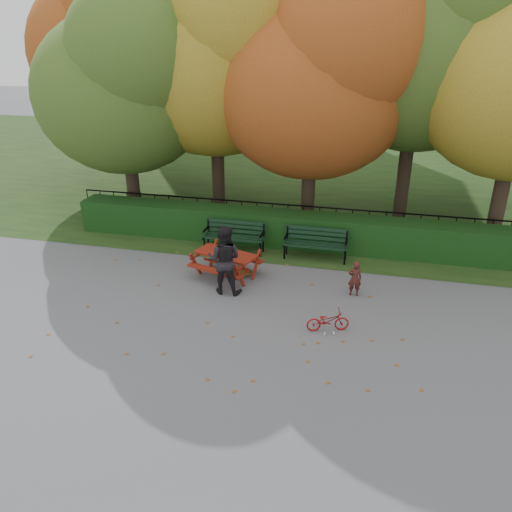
% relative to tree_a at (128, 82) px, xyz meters
% --- Properties ---
extents(ground, '(90.00, 90.00, 0.00)m').
position_rel_tree_a_xyz_m(ground, '(5.19, -5.58, -4.52)').
color(ground, slate).
rests_on(ground, ground).
extents(grass_strip, '(90.00, 90.00, 0.00)m').
position_rel_tree_a_xyz_m(grass_strip, '(5.19, 8.42, -4.52)').
color(grass_strip, '#1C3314').
rests_on(grass_strip, ground).
extents(building_left, '(10.00, 7.00, 15.00)m').
position_rel_tree_a_xyz_m(building_left, '(-3.81, 20.42, 2.98)').
color(building_left, '#C3AF9B').
rests_on(building_left, ground).
extents(building_right, '(9.00, 6.00, 12.00)m').
position_rel_tree_a_xyz_m(building_right, '(13.19, 22.42, 1.48)').
color(building_right, '#C3AF9B').
rests_on(building_right, ground).
extents(hedge, '(13.00, 0.90, 1.00)m').
position_rel_tree_a_xyz_m(hedge, '(5.19, -1.08, -4.02)').
color(hedge, black).
rests_on(hedge, ground).
extents(iron_fence, '(14.00, 0.04, 1.02)m').
position_rel_tree_a_xyz_m(iron_fence, '(5.19, -0.28, -3.98)').
color(iron_fence, black).
rests_on(iron_fence, ground).
extents(tree_a, '(5.88, 5.60, 7.48)m').
position_rel_tree_a_xyz_m(tree_a, '(0.00, 0.00, 0.00)').
color(tree_a, '#31241A').
rests_on(tree_a, ground).
extents(tree_b, '(6.72, 6.40, 8.79)m').
position_rel_tree_a_xyz_m(tree_b, '(2.74, 1.17, 0.88)').
color(tree_b, '#31241A').
rests_on(tree_b, ground).
extents(tree_c, '(6.30, 6.00, 8.00)m').
position_rel_tree_a_xyz_m(tree_c, '(6.02, 0.38, 0.30)').
color(tree_c, '#31241A').
rests_on(tree_c, ground).
extents(tree_d, '(7.14, 6.80, 9.58)m').
position_rel_tree_a_xyz_m(tree_d, '(9.07, 1.65, 1.46)').
color(tree_d, '#31241A').
rests_on(tree_d, ground).
extents(tree_f, '(6.93, 6.60, 9.19)m').
position_rel_tree_a_xyz_m(tree_f, '(-1.94, 3.66, 1.17)').
color(tree_f, '#31241A').
rests_on(tree_f, ground).
extents(bench_left, '(1.80, 0.57, 0.88)m').
position_rel_tree_a_xyz_m(bench_left, '(3.89, -1.88, -4.00)').
color(bench_left, black).
rests_on(bench_left, ground).
extents(bench_right, '(1.80, 0.57, 0.88)m').
position_rel_tree_a_xyz_m(bench_right, '(6.29, -1.88, -4.00)').
color(bench_right, black).
rests_on(bench_right, ground).
extents(picnic_table, '(1.91, 1.70, 0.78)m').
position_rel_tree_a_xyz_m(picnic_table, '(4.14, -3.62, -3.99)').
color(picnic_table, maroon).
rests_on(picnic_table, ground).
extents(leaf_pile, '(1.19, 0.96, 0.07)m').
position_rel_tree_a_xyz_m(leaf_pile, '(4.24, -3.34, -4.48)').
color(leaf_pile, brown).
rests_on(leaf_pile, ground).
extents(leaf_scatter, '(9.00, 5.70, 0.01)m').
position_rel_tree_a_xyz_m(leaf_scatter, '(5.19, -5.28, -4.51)').
color(leaf_scatter, brown).
rests_on(leaf_scatter, ground).
extents(child, '(0.36, 0.26, 0.90)m').
position_rel_tree_a_xyz_m(child, '(7.49, -3.86, -4.07)').
color(child, '#461B16').
rests_on(child, ground).
extents(adult, '(0.86, 0.67, 1.75)m').
position_rel_tree_a_xyz_m(adult, '(4.36, -4.43, -3.64)').
color(adult, black).
rests_on(adult, ground).
extents(bicycle, '(0.98, 0.59, 0.49)m').
position_rel_tree_a_xyz_m(bicycle, '(7.03, -5.63, -4.28)').
color(bicycle, maroon).
rests_on(bicycle, ground).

